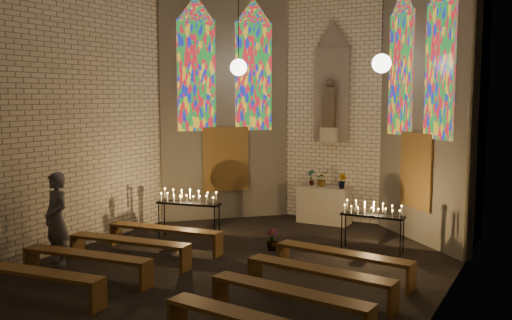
% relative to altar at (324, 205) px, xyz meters
% --- Properties ---
extents(floor, '(12.00, 12.00, 0.00)m').
position_rel_altar_xyz_m(floor, '(0.00, -5.45, -0.50)').
color(floor, black).
rests_on(floor, ground).
extents(room, '(8.22, 12.43, 7.00)m').
position_rel_altar_xyz_m(room, '(-0.00, -2.08, 3.22)').
color(room, beige).
rests_on(room, ground).
extents(altar, '(1.40, 0.60, 1.00)m').
position_rel_altar_xyz_m(altar, '(0.00, 0.00, 0.00)').
color(altar, beige).
rests_on(altar, ground).
extents(flower_vase_left, '(0.28, 0.24, 0.45)m').
position_rel_altar_xyz_m(flower_vase_left, '(-0.42, 0.08, 0.72)').
color(flower_vase_left, '#4C723F').
rests_on(flower_vase_left, altar).
extents(flower_vase_center, '(0.46, 0.43, 0.41)m').
position_rel_altar_xyz_m(flower_vase_center, '(-0.09, 0.05, 0.70)').
color(flower_vase_center, '#4C723F').
rests_on(flower_vase_center, altar).
extents(flower_vase_right, '(0.28, 0.26, 0.42)m').
position_rel_altar_xyz_m(flower_vase_right, '(0.55, -0.09, 0.71)').
color(flower_vase_right, '#4C723F').
rests_on(flower_vase_right, altar).
extents(aisle_flower_pot, '(0.32, 0.32, 0.48)m').
position_rel_altar_xyz_m(aisle_flower_pot, '(0.01, -3.16, -0.26)').
color(aisle_flower_pot, '#4C723F').
rests_on(aisle_flower_pot, ground).
extents(votive_stand_left, '(1.60, 0.63, 1.14)m').
position_rel_altar_xyz_m(votive_stand_left, '(-2.16, -3.30, 0.48)').
color(votive_stand_left, black).
rests_on(votive_stand_left, ground).
extents(votive_stand_right, '(1.42, 0.36, 1.04)m').
position_rel_altar_xyz_m(votive_stand_right, '(2.03, -2.20, 0.39)').
color(votive_stand_right, black).
rests_on(votive_stand_right, ground).
extents(pew_left_0, '(2.75, 0.67, 0.52)m').
position_rel_altar_xyz_m(pew_left_0, '(-2.11, -4.31, -0.07)').
color(pew_left_0, '#553918').
rests_on(pew_left_0, ground).
extents(pew_right_0, '(2.75, 0.67, 0.52)m').
position_rel_altar_xyz_m(pew_right_0, '(2.11, -4.31, -0.07)').
color(pew_right_0, '#553918').
rests_on(pew_right_0, ground).
extents(pew_left_1, '(2.75, 0.67, 0.52)m').
position_rel_altar_xyz_m(pew_left_1, '(-2.11, -5.51, -0.07)').
color(pew_left_1, '#553918').
rests_on(pew_left_1, ground).
extents(pew_right_1, '(2.75, 0.67, 0.52)m').
position_rel_altar_xyz_m(pew_right_1, '(2.11, -5.51, -0.07)').
color(pew_right_1, '#553918').
rests_on(pew_right_1, ground).
extents(pew_left_2, '(2.75, 0.67, 0.52)m').
position_rel_altar_xyz_m(pew_left_2, '(-2.11, -6.71, -0.07)').
color(pew_left_2, '#553918').
rests_on(pew_left_2, ground).
extents(pew_right_2, '(2.75, 0.67, 0.52)m').
position_rel_altar_xyz_m(pew_right_2, '(2.11, -6.71, -0.07)').
color(pew_right_2, '#553918').
rests_on(pew_right_2, ground).
extents(pew_left_3, '(2.75, 0.67, 0.52)m').
position_rel_altar_xyz_m(pew_left_3, '(-2.11, -7.91, -0.07)').
color(pew_left_3, '#553918').
rests_on(pew_left_3, ground).
extents(visitor, '(0.80, 0.64, 1.92)m').
position_rel_altar_xyz_m(visitor, '(-3.34, -6.27, 0.46)').
color(visitor, '#4C4D57').
rests_on(visitor, ground).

